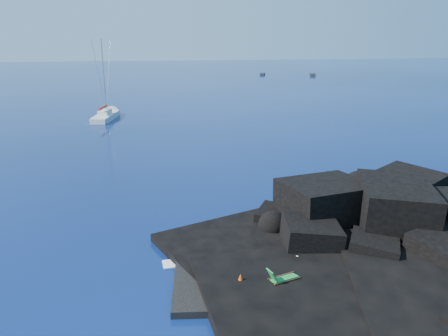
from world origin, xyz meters
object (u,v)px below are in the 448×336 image
object	(u,v)px
sailboat	(106,119)
deck_chair	(284,275)
marker_cone	(241,279)
sunbather	(288,257)
distant_boat_a	(263,75)
distant_boat_b	(312,75)

from	to	relation	value
sailboat	deck_chair	distance (m)	48.83
deck_chair	marker_cone	distance (m)	2.08
sunbather	marker_cone	bearing A→B (deg)	-131.82
sailboat	deck_chair	xyz separation A→B (m)	(12.68, -47.14, 0.88)
marker_cone	distant_boat_a	distance (m)	119.47
marker_cone	distant_boat_b	bearing A→B (deg)	68.26
distant_boat_a	distant_boat_b	size ratio (longest dim) A/B	0.83
deck_chair	distant_boat_a	xyz separation A→B (m)	(27.77, 115.96, -0.88)
deck_chair	sailboat	bearing A→B (deg)	87.75
deck_chair	distant_boat_a	distance (m)	119.24
distant_boat_a	distant_boat_b	bearing A→B (deg)	1.36
marker_cone	distant_boat_b	world-z (taller)	marker_cone
marker_cone	sunbather	bearing A→B (deg)	33.61
sailboat	distant_boat_a	distance (m)	79.82
sailboat	marker_cone	xyz separation A→B (m)	(10.63, -46.88, 0.65)
sailboat	sunbather	xyz separation A→B (m)	(13.53, -44.95, 0.53)
sailboat	distant_boat_a	xyz separation A→B (m)	(40.45, 68.81, 0.00)
deck_chair	sunbather	bearing A→B (deg)	51.60
marker_cone	distant_boat_b	distance (m)	119.55
sailboat	deck_chair	size ratio (longest dim) A/B	7.45
sunbather	distant_boat_a	size ratio (longest dim) A/B	0.41
distant_boat_b	distant_boat_a	bearing A→B (deg)	179.02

